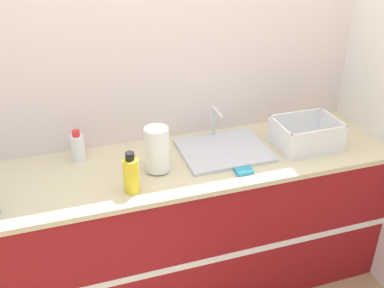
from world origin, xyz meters
name	(u,v)px	position (x,y,z in m)	size (l,w,h in m)	color
wall_back	(148,74)	(0.00, 0.66, 1.30)	(4.99, 0.06, 2.60)	silver
wall_right	(382,70)	(1.32, 0.31, 1.30)	(0.06, 2.63, 2.60)	silver
counter_cabinet	(168,229)	(0.00, 0.31, 0.45)	(2.61, 0.65, 0.90)	maroon
sink	(223,149)	(0.35, 0.35, 0.91)	(0.49, 0.41, 0.21)	silver
paper_towel_roll	(157,150)	(-0.06, 0.27, 1.03)	(0.13, 0.13, 0.25)	#4C4C51
dish_rack	(306,137)	(0.83, 0.26, 0.96)	(0.36, 0.27, 0.17)	white
bottle_yellow	(131,174)	(-0.22, 0.12, 1.00)	(0.08, 0.08, 0.22)	yellow
bottle_white_spray	(78,147)	(-0.44, 0.51, 0.98)	(0.07, 0.07, 0.18)	white
sponge	(244,171)	(0.37, 0.10, 0.91)	(0.09, 0.06, 0.02)	#3399BF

